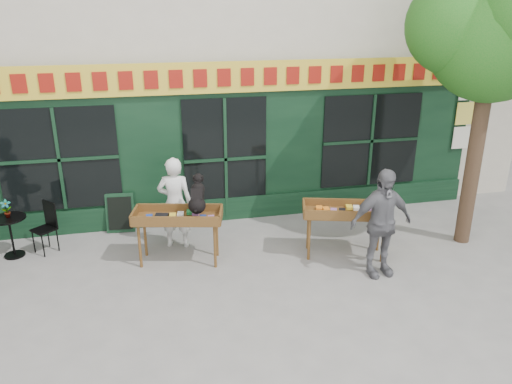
% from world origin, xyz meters
% --- Properties ---
extents(ground, '(80.00, 80.00, 0.00)m').
position_xyz_m(ground, '(0.00, 0.00, 0.00)').
color(ground, slate).
rests_on(ground, ground).
extents(street_tree, '(3.05, 2.90, 5.60)m').
position_xyz_m(street_tree, '(4.34, 0.36, 4.11)').
color(street_tree, '#382619').
rests_on(street_tree, ground).
extents(book_cart_center, '(1.60, 0.94, 0.99)m').
position_xyz_m(book_cart_center, '(-1.12, 0.66, 0.82)').
color(book_cart_center, brown).
rests_on(book_cart_center, ground).
extents(dog, '(0.46, 0.66, 0.60)m').
position_xyz_m(dog, '(-0.77, 0.61, 1.29)').
color(dog, black).
rests_on(dog, book_cart_center).
extents(woman, '(0.71, 0.55, 1.75)m').
position_xyz_m(woman, '(-1.12, 1.31, 0.87)').
color(woman, white).
rests_on(woman, ground).
extents(book_cart_right, '(1.61, 1.01, 0.99)m').
position_xyz_m(book_cart_right, '(1.82, 0.24, 0.82)').
color(book_cart_right, brown).
rests_on(book_cart_right, ground).
extents(man_right, '(1.12, 0.53, 1.87)m').
position_xyz_m(man_right, '(2.12, -0.51, 0.93)').
color(man_right, '#5D5D62').
rests_on(man_right, ground).
extents(bistro_table, '(0.60, 0.60, 0.76)m').
position_xyz_m(bistro_table, '(-4.06, 1.53, 0.54)').
color(bistro_table, black).
rests_on(bistro_table, ground).
extents(bistro_chair_right, '(0.51, 0.51, 0.95)m').
position_xyz_m(bistro_chair_right, '(-3.45, 1.63, 0.56)').
color(bistro_chair_right, black).
rests_on(bistro_chair_right, ground).
extents(potted_plant, '(0.20, 0.15, 0.33)m').
position_xyz_m(potted_plant, '(-4.06, 1.53, 0.93)').
color(potted_plant, gray).
rests_on(potted_plant, bistro_table).
extents(chalkboard, '(0.57, 0.24, 0.79)m').
position_xyz_m(chalkboard, '(-2.18, 2.19, 0.40)').
color(chalkboard, black).
rests_on(chalkboard, ground).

